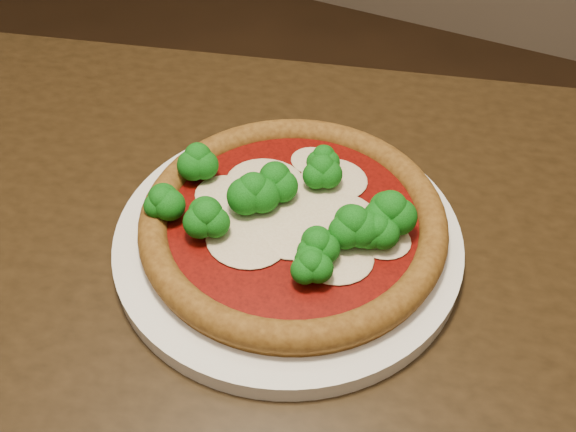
% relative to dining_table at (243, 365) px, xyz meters
% --- Properties ---
extents(dining_table, '(1.29, 1.04, 0.75)m').
position_rel_dining_table_xyz_m(dining_table, '(0.00, 0.00, 0.00)').
color(dining_table, black).
rests_on(dining_table, floor).
extents(plate, '(0.32, 0.32, 0.02)m').
position_rel_dining_table_xyz_m(plate, '(0.01, 0.08, 0.11)').
color(plate, white).
rests_on(plate, dining_table).
extents(pizza, '(0.28, 0.28, 0.06)m').
position_rel_dining_table_xyz_m(pizza, '(0.01, 0.08, 0.14)').
color(pizza, brown).
rests_on(pizza, plate).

